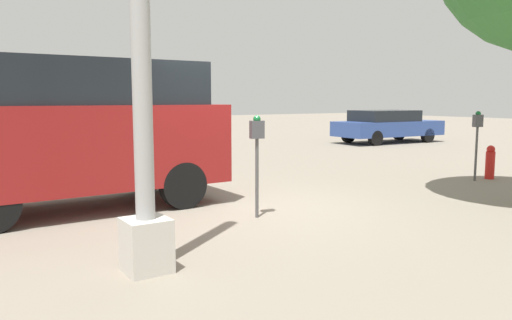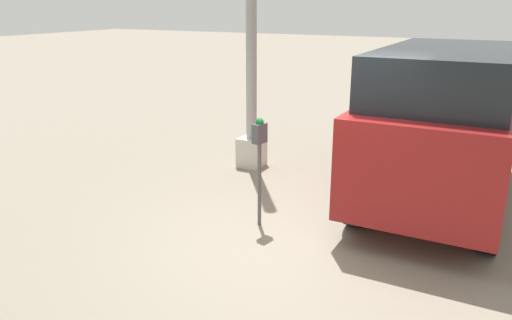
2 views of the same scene
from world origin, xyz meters
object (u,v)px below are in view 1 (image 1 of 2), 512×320
at_px(parking_meter_far, 477,130).
at_px(parked_van, 81,130).
at_px(lamp_post, 141,59).
at_px(car_distant, 387,125).
at_px(fire_hydrant, 490,162).
at_px(parking_meter_near, 257,143).

distance_m(parking_meter_far, parked_van, 7.97).
bearing_deg(lamp_post, parked_van, -94.27).
distance_m(parked_van, car_distant, 14.65).
height_order(parking_meter_far, parked_van, parked_van).
height_order(car_distant, fire_hydrant, car_distant).
height_order(parking_meter_near, fire_hydrant, parking_meter_near).
relative_size(parking_meter_far, parked_van, 0.34).
bearing_deg(lamp_post, car_distant, -146.46).
xyz_separation_m(parking_meter_far, lamp_post, (8.00, 1.52, 1.03)).
xyz_separation_m(lamp_post, fire_hydrant, (-8.50, -1.49, -1.76)).
distance_m(lamp_post, car_distant, 16.51).
height_order(parking_meter_near, parked_van, parked_van).
bearing_deg(parked_van, parking_meter_far, 166.91).
bearing_deg(parking_meter_near, lamp_post, 42.72).
relative_size(parking_meter_far, car_distant, 0.32).
bearing_deg(parked_van, fire_hydrant, 167.50).
distance_m(parking_meter_near, lamp_post, 2.79).
xyz_separation_m(parking_meter_far, fire_hydrant, (-0.50, 0.03, -0.73)).
relative_size(lamp_post, parked_van, 1.29).
bearing_deg(fire_hydrant, parking_meter_near, 1.50).
bearing_deg(fire_hydrant, car_distant, -124.42).
bearing_deg(parking_meter_far, lamp_post, 22.79).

